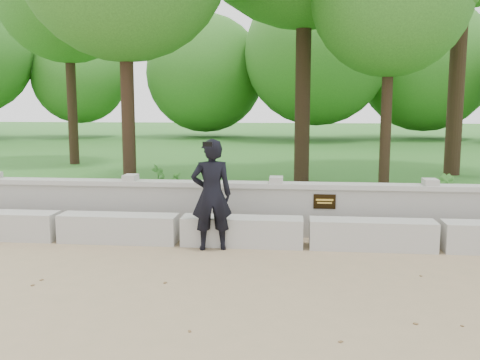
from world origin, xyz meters
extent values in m
plane|color=#957D5B|center=(0.00, 0.00, 0.00)|extent=(80.00, 80.00, 0.00)
cube|color=#2F6A26|center=(0.00, 14.00, 0.12)|extent=(40.00, 22.00, 0.25)
cube|color=#AAA8A0|center=(-5.00, 1.90, 0.23)|extent=(1.90, 0.45, 0.45)
cube|color=#AAA8A0|center=(-3.00, 1.90, 0.23)|extent=(1.90, 0.45, 0.45)
cube|color=#AAA8A0|center=(-1.00, 1.90, 0.23)|extent=(1.90, 0.45, 0.45)
cube|color=#AAA8A0|center=(1.00, 1.90, 0.23)|extent=(1.90, 0.45, 0.45)
cube|color=#9F9E97|center=(0.00, 2.60, 0.41)|extent=(12.50, 0.25, 0.82)
cube|color=#AAA8A0|center=(0.00, 2.60, 0.86)|extent=(12.50, 0.35, 0.08)
cube|color=black|center=(0.30, 2.46, 0.62)|extent=(0.36, 0.02, 0.24)
imported|color=black|center=(-1.44, 1.62, 0.85)|extent=(0.69, 0.53, 1.70)
cube|color=black|center=(-1.44, 1.28, 1.64)|extent=(0.14, 0.05, 0.07)
cylinder|color=#382619|center=(-7.32, 10.35, 2.52)|extent=(0.31, 0.31, 4.54)
cylinder|color=#382619|center=(-3.64, 4.57, 2.28)|extent=(0.27, 0.27, 4.07)
cylinder|color=#382619|center=(-0.03, 7.28, 3.05)|extent=(0.38, 0.38, 5.60)
cylinder|color=#382619|center=(1.79, 5.86, 2.02)|extent=(0.24, 0.24, 3.54)
cylinder|color=#382619|center=(4.11, 8.90, 3.40)|extent=(0.43, 0.43, 6.30)
imported|color=#347427|center=(-3.08, 4.78, 0.59)|extent=(0.37, 0.42, 0.67)
imported|color=#347427|center=(2.68, 4.08, 0.57)|extent=(0.45, 0.45, 0.64)
imported|color=#347427|center=(-2.52, 4.08, 0.57)|extent=(0.37, 0.40, 0.63)
camera|label=1|loc=(-0.19, -6.24, 2.23)|focal=40.00mm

